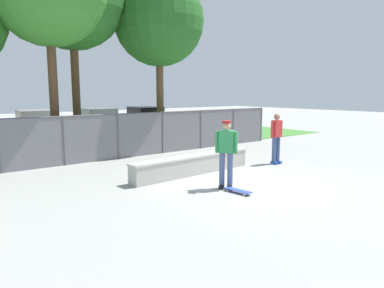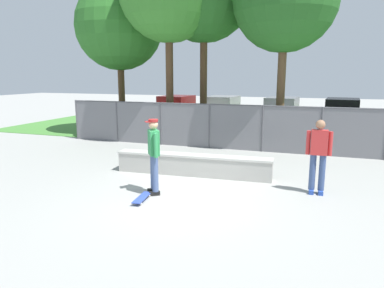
{
  "view_description": "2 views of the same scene",
  "coord_description": "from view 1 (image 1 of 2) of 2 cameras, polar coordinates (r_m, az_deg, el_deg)",
  "views": [
    {
      "loc": [
        -7.32,
        -6.77,
        2.6
      ],
      "look_at": [
        -0.57,
        1.8,
        1.0
      ],
      "focal_mm": 33.63,
      "sensor_mm": 36.0,
      "label": 1
    },
    {
      "loc": [
        2.79,
        -7.35,
        2.86
      ],
      "look_at": [
        -0.24,
        1.43,
        1.03
      ],
      "focal_mm": 32.81,
      "sensor_mm": 36.0,
      "label": 2
    }
  ],
  "objects": [
    {
      "name": "grass_strip",
      "position": [
        24.2,
        -20.38,
        1.66
      ],
      "size": [
        26.57,
        20.0,
        0.02
      ],
      "primitive_type": "cube",
      "color": "#478438",
      "rests_on": "ground"
    },
    {
      "name": "chainlink_fence",
      "position": [
        14.68,
        -8.06,
        1.82
      ],
      "size": [
        14.64,
        0.07,
        1.76
      ],
      "color": "#4C4C51",
      "rests_on": "ground"
    },
    {
      "name": "skateboarder",
      "position": [
        9.63,
        5.45,
        -1.08
      ],
      "size": [
        0.43,
        0.51,
        1.84
      ],
      "color": "black",
      "rests_on": "ground"
    },
    {
      "name": "concrete_ledge",
      "position": [
        11.37,
        0.2,
        -3.29
      ],
      "size": [
        4.57,
        0.74,
        0.61
      ],
      "color": "#A8A59E",
      "rests_on": "ground"
    },
    {
      "name": "car_white",
      "position": [
        20.07,
        -23.47,
        2.6
      ],
      "size": [
        2.3,
        4.34,
        1.66
      ],
      "color": "silver",
      "rests_on": "ground"
    },
    {
      "name": "car_black",
      "position": [
        22.56,
        -7.27,
        3.78
      ],
      "size": [
        2.3,
        4.34,
        1.66
      ],
      "color": "black",
      "rests_on": "ground"
    },
    {
      "name": "tree_far",
      "position": [
        16.51,
        -5.25,
        18.8
      ],
      "size": [
        3.91,
        3.91,
        7.59
      ],
      "color": "brown",
      "rests_on": "ground"
    },
    {
      "name": "skateboard",
      "position": [
        9.42,
        7.28,
        -7.31
      ],
      "size": [
        0.28,
        0.82,
        0.09
      ],
      "color": "#334CB2",
      "rests_on": "ground"
    },
    {
      "name": "car_silver",
      "position": [
        21.17,
        -14.52,
        3.29
      ],
      "size": [
        2.3,
        4.34,
        1.66
      ],
      "color": "#B7BABF",
      "rests_on": "ground"
    },
    {
      "name": "bystander",
      "position": [
        13.25,
        13.24,
        1.21
      ],
      "size": [
        0.6,
        0.28,
        1.82
      ],
      "color": "#2647A5",
      "rests_on": "ground"
    },
    {
      "name": "ground_plane",
      "position": [
        10.3,
        8.81,
        -6.4
      ],
      "size": [
        80.0,
        80.0,
        0.0
      ],
      "primitive_type": "plane",
      "color": "#9E9E99"
    }
  ]
}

